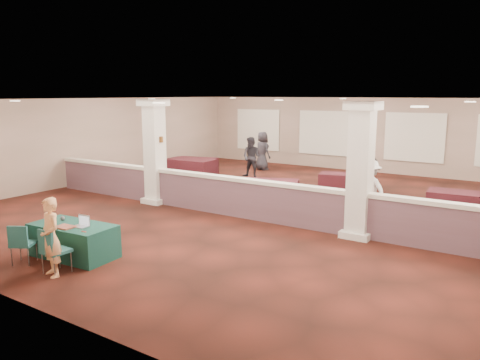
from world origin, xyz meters
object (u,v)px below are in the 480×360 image
Objects in this scene: attendee_b at (368,191)px; near_table at (74,240)px; woman at (51,237)px; far_table_back_center at (343,183)px; attendee_d at (262,151)px; attendee_a at (252,157)px; far_table_back_left at (196,166)px; attendee_c at (370,170)px; far_table_front_right at (461,205)px; far_table_front_center at (268,192)px; conf_chair_main at (52,248)px; conf_chair_side at (21,241)px; far_table_front_left at (190,169)px.

near_table is at bearing -104.66° from attendee_b.
far_table_back_center is at bearing 93.59° from woman.
far_table_back_center is 5.53m from attendee_d.
attendee_d is (-2.50, 11.96, 0.51)m from near_table.
far_table_back_center is at bearing -17.97° from attendee_a.
attendee_c is at bearing 6.41° from far_table_back_left.
far_table_front_right is at bearing 61.98° from attendee_b.
far_table_back_center is at bearing 160.53° from far_table_front_right.
far_table_front_center is 5.47m from far_table_front_right.
far_table_front_right is 4.18m from far_table_back_center.
far_table_back_left is at bearing 114.90° from conf_chair_main.
conf_chair_side is 10.83m from far_table_back_left.
attendee_d is (-4.82, 2.66, 0.53)m from far_table_back_center.
far_table_front_right is at bearing 47.24° from near_table.
conf_chair_main is at bearing -123.34° from far_table_front_right.
conf_chair_main reaches higher than far_table_front_left.
far_table_front_left is 8.39m from attendee_b.
attendee_a is 7.33m from attendee_b.
conf_chair_side is 10.54m from far_table_back_center.
conf_chair_main reaches higher than far_table_back_center.
conf_chair_side reaches higher than far_table_front_right.
attendee_d is (-8.76, 4.06, 0.50)m from far_table_front_right.
attendee_c is at bearing 41.95° from conf_chair_side.
far_table_front_center reaches higher than far_table_back_left.
attendee_b is at bearing 50.81° from near_table.
conf_chair_side is at bearing -167.82° from woman.
woman reaches higher than far_table_front_center.
attendee_d is (-3.51, 5.56, 0.48)m from far_table_front_center.
near_table is 6.47m from far_table_front_center.
far_table_front_right is 1.00× the size of far_table_back_left.
attendee_c reaches higher than far_table_front_right.
far_table_front_left is 1.16× the size of attendee_b.
far_table_front_center reaches higher than far_table_front_right.
attendee_a reaches higher than near_table.
far_table_front_right is 10.53m from far_table_back_left.
far_table_front_center reaches higher than near_table.
near_table is at bearing 122.83° from attendee_d.
attendee_d reaches higher than far_table_front_right.
far_table_front_left is at bearing 79.12° from conf_chair_side.
attendee_d reaches higher than far_table_back_left.
woman reaches higher than far_table_front_left.
attendee_d reaches higher than far_table_front_center.
attendee_d is (1.30, 3.49, 0.46)m from far_table_front_left.
woman is at bearing -84.65° from attendee_a.
conf_chair_side reaches higher than far_table_back_center.
attendee_b reaches higher than far_table_back_center.
woman is 11.24m from far_table_back_left.
attendee_a is at bearing 169.28° from far_table_back_center.
far_table_back_center is (1.77, 10.19, -0.42)m from woman.
woman is 0.88× the size of attendee_d.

